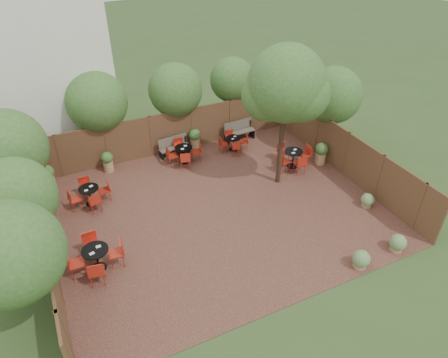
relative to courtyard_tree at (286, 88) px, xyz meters
name	(u,v)px	position (x,y,z in m)	size (l,w,h in m)	color
ground	(217,210)	(-3.10, -0.63, -4.19)	(80.00, 80.00, 0.00)	#354F23
courtyard_paving	(217,210)	(-3.10, -0.63, -4.18)	(12.00, 10.00, 0.02)	#3D1C19
fence_back	(172,132)	(-3.10, 4.37, -3.19)	(12.00, 0.08, 2.00)	#4C2F1C
fence_left	(47,237)	(-9.10, -0.63, -3.19)	(0.08, 10.00, 2.00)	#4C2F1C
fence_right	(345,153)	(2.90, -0.63, -3.19)	(0.08, 10.00, 2.00)	#4C2F1C
neighbour_building	(47,63)	(-7.60, 7.37, -0.19)	(5.00, 4.00, 8.00)	silver
overhang_foliage	(131,131)	(-5.46, 1.92, -1.42)	(15.91, 10.84, 2.77)	#315A1D
courtyard_tree	(286,88)	(0.00, 0.00, 0.00)	(2.98, 2.91, 5.80)	black
park_bench_left	(174,146)	(-3.20, 3.99, -3.72)	(1.46, 0.63, 0.88)	brown
park_bench_right	(239,130)	(0.20, 4.00, -3.68)	(1.56, 0.59, 0.95)	brown
bistro_tables	(182,182)	(-3.86, 1.10, -3.72)	(10.73, 6.53, 0.96)	black
planters	(165,158)	(-3.95, 2.97, -3.61)	(11.83, 4.21, 1.14)	#9D794E
low_shrubs	(376,236)	(1.10, -4.63, -3.88)	(2.93, 2.92, 0.63)	#9D794E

